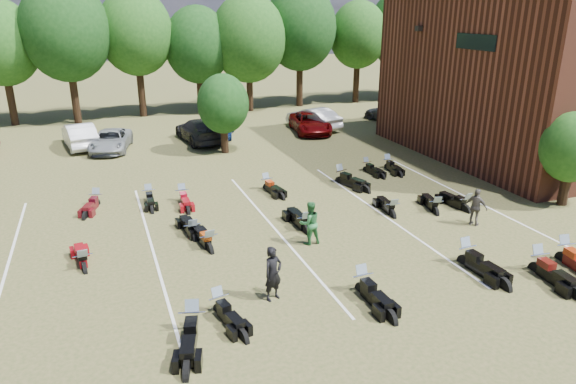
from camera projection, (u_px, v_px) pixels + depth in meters
name	position (u px, v px, depth m)	size (l,w,h in m)	color
ground	(375.00, 248.00, 19.63)	(160.00, 160.00, 0.00)	brown
car_1	(80.00, 135.00, 33.56)	(1.70, 4.88, 1.61)	silver
car_2	(111.00, 141.00, 32.84)	(2.17, 4.71, 1.31)	gray
car_3	(200.00, 130.00, 34.97)	(2.23, 5.47, 1.59)	black
car_4	(221.00, 126.00, 36.49)	(1.73, 4.29, 1.46)	navy
car_5	(313.00, 118.00, 38.68)	(1.70, 4.89, 1.61)	#B9B9B4
car_6	(310.00, 123.00, 37.59)	(2.38, 5.17, 1.44)	#570405
car_7	(390.00, 113.00, 41.34)	(1.87, 4.60, 1.34)	#343539
person_black	(273.00, 274.00, 15.91)	(0.65, 0.43, 1.79)	black
person_green	(310.00, 223.00, 19.74)	(0.84, 0.66, 1.73)	#286C36
person_grey	(476.00, 207.00, 21.44)	(0.95, 0.39, 1.62)	#524B46
motorcycle_0	(193.00, 332.00, 14.53)	(0.78, 2.45, 1.37)	black
motorcycle_2	(219.00, 313.00, 15.43)	(0.67, 2.11, 1.18)	black
motorcycle_3	(362.00, 293.00, 16.57)	(0.75, 2.36, 1.32)	black
motorcycle_4	(465.00, 264.00, 18.39)	(0.80, 2.51, 1.40)	black
motorcycle_5	(536.00, 272.00, 17.86)	(0.79, 2.48, 1.38)	black
motorcycle_6	(562.00, 261.00, 18.62)	(0.79, 2.47, 1.38)	#500C0B
motorcycle_7	(85.00, 271.00, 17.95)	(0.68, 2.13, 1.19)	maroon
motorcycle_8	(210.00, 251.00, 19.39)	(0.73, 2.29, 1.27)	black
motorcycle_9	(193.00, 239.00, 20.42)	(0.70, 2.20, 1.23)	black
motorcycle_10	(306.00, 232.00, 21.01)	(0.77, 2.41, 1.34)	black
motorcycle_11	(392.00, 216.00, 22.60)	(0.68, 2.13, 1.19)	black
motorcycle_12	(465.00, 211.00, 23.17)	(0.72, 2.25, 1.26)	black
motorcycle_13	(435.00, 214.00, 22.91)	(0.68, 2.13, 1.19)	black
motorcycle_14	(97.00, 206.00, 23.82)	(0.67, 2.10, 1.17)	#4E0B11
motorcycle_15	(183.00, 201.00, 24.36)	(0.68, 2.14, 1.19)	maroon
motorcycle_16	(149.00, 201.00, 24.40)	(0.65, 2.04, 1.14)	black
motorcycle_17	(267.00, 190.00, 25.93)	(0.68, 2.14, 1.19)	black
motorcycle_18	(340.00, 183.00, 26.91)	(0.79, 2.48, 1.38)	black
motorcycle_19	(387.00, 169.00, 29.30)	(0.66, 2.09, 1.16)	black
motorcycle_20	(366.00, 171.00, 28.83)	(0.63, 1.99, 1.11)	black
tree_line	(194.00, 38.00, 42.69)	(56.00, 6.00, 9.79)	black
young_tree_near_building	(572.00, 147.00, 23.07)	(2.80, 2.80, 4.16)	black
young_tree_midfield	(223.00, 104.00, 31.56)	(3.20, 3.20, 4.70)	black
parking_lines	(275.00, 229.00, 21.27)	(20.10, 14.00, 0.01)	silver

